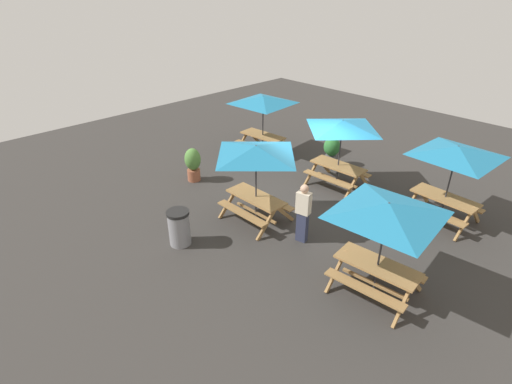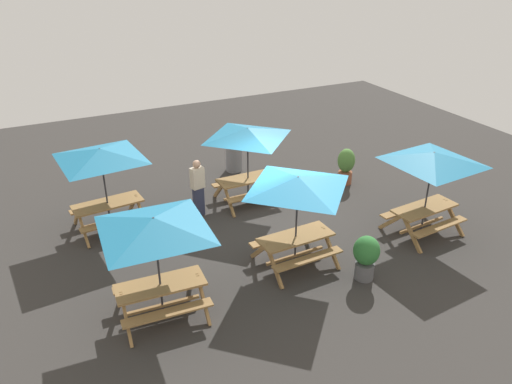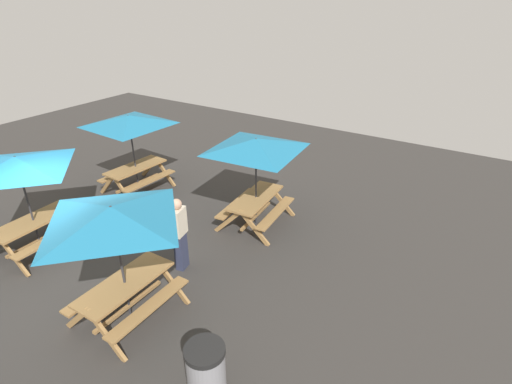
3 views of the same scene
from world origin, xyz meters
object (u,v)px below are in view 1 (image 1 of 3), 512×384
at_px(picnic_table_1, 456,157).
at_px(picnic_table_3, 342,130).
at_px(picnic_table_2, 256,156).
at_px(picnic_table_4, 263,104).
at_px(trash_bin_gray, 179,228).
at_px(person_standing, 303,212).
at_px(potted_plant_1, 193,163).
at_px(picnic_table_0, 387,216).
at_px(potted_plant_0, 332,150).

height_order(picnic_table_1, picnic_table_3, same).
distance_m(picnic_table_2, picnic_table_4, 4.97).
relative_size(picnic_table_1, picnic_table_2, 1.21).
xyz_separation_m(trash_bin_gray, person_standing, (-2.13, -2.40, 0.39)).
height_order(picnic_table_3, potted_plant_1, picnic_table_3).
relative_size(picnic_table_1, potted_plant_1, 2.41).
xyz_separation_m(picnic_table_0, potted_plant_1, (7.32, -0.44, -1.35)).
bearing_deg(picnic_table_1, picnic_table_4, 4.51).
xyz_separation_m(picnic_table_0, picnic_table_2, (4.01, -0.21, 0.00)).
height_order(picnic_table_1, potted_plant_1, picnic_table_1).
height_order(picnic_table_2, picnic_table_3, same).
height_order(potted_plant_0, person_standing, person_standing).
bearing_deg(picnic_table_1, potted_plant_1, 30.09).
bearing_deg(picnic_table_3, picnic_table_1, -175.53).
xyz_separation_m(potted_plant_0, potted_plant_1, (2.54, 4.39, 0.02)).
height_order(picnic_table_0, picnic_table_1, same).
bearing_deg(picnic_table_2, picnic_table_4, -47.82).
distance_m(picnic_table_0, picnic_table_1, 4.04).
relative_size(picnic_table_2, picnic_table_4, 0.83).
bearing_deg(picnic_table_0, potted_plant_0, -50.69).
bearing_deg(potted_plant_1, picnic_table_3, -139.04).
bearing_deg(potted_plant_1, picnic_table_0, 176.58).
bearing_deg(picnic_table_0, trash_bin_gray, 18.86).
bearing_deg(person_standing, picnic_table_1, 46.84).
bearing_deg(picnic_table_0, picnic_table_4, -32.94).
bearing_deg(potted_plant_0, picnic_table_0, 134.69).
height_order(picnic_table_1, picnic_table_4, same).
xyz_separation_m(trash_bin_gray, potted_plant_0, (0.24, -6.88, 0.12)).
distance_m(picnic_table_2, picnic_table_3, 3.44).
relative_size(picnic_table_2, picnic_table_3, 1.00).
bearing_deg(potted_plant_0, trash_bin_gray, 91.99).
relative_size(picnic_table_0, potted_plant_0, 2.59).
relative_size(picnic_table_4, potted_plant_1, 2.41).
xyz_separation_m(picnic_table_3, trash_bin_gray, (0.90, 5.68, -1.49)).
height_order(picnic_table_4, trash_bin_gray, picnic_table_4).
bearing_deg(picnic_table_1, potted_plant_0, -6.98).
relative_size(picnic_table_3, trash_bin_gray, 2.38).
relative_size(picnic_table_0, picnic_table_2, 1.21).
bearing_deg(picnic_table_4, picnic_table_0, 147.71).
height_order(picnic_table_1, person_standing, picnic_table_1).
bearing_deg(person_standing, picnic_table_4, 132.05).
xyz_separation_m(picnic_table_4, potted_plant_0, (-2.61, -0.98, -1.37)).
distance_m(picnic_table_1, picnic_table_4, 7.12).
bearing_deg(picnic_table_0, picnic_table_3, -50.30).
height_order(picnic_table_0, potted_plant_1, picnic_table_0).
height_order(picnic_table_1, potted_plant_0, picnic_table_1).
xyz_separation_m(picnic_table_0, trash_bin_gray, (4.54, 2.04, -1.49)).
bearing_deg(picnic_table_2, person_standing, -175.52).
relative_size(picnic_table_3, potted_plant_1, 1.99).
distance_m(picnic_table_3, potted_plant_0, 2.15).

